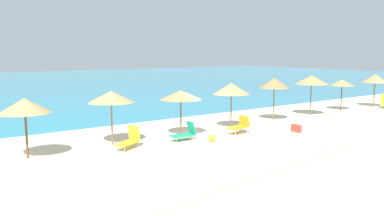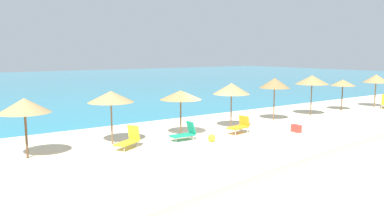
{
  "view_description": "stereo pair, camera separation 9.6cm",
  "coord_description": "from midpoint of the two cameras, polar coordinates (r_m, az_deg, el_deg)",
  "views": [
    {
      "loc": [
        -12.94,
        -15.89,
        4.58
      ],
      "look_at": [
        -0.11,
        2.05,
        1.38
      ],
      "focal_mm": 36.04,
      "sensor_mm": 36.0,
      "label": 1
    },
    {
      "loc": [
        -12.86,
        -15.95,
        4.58
      ],
      "look_at": [
        -0.11,
        2.05,
        1.38
      ],
      "focal_mm": 36.04,
      "sensor_mm": 36.0,
      "label": 2
    }
  ],
  "objects": [
    {
      "name": "sea_water",
      "position": [
        61.19,
        -23.09,
        3.3
      ],
      "size": [
        160.0,
        74.62,
        0.01
      ],
      "primitive_type": "cube",
      "color": "teal",
      "rests_on": "ground_plane"
    },
    {
      "name": "beach_umbrella_2",
      "position": [
        17.96,
        -23.42,
        0.32
      ],
      "size": [
        2.2,
        2.2,
        2.64
      ],
      "color": "brown",
      "rests_on": "ground_plane"
    },
    {
      "name": "ground_plane",
      "position": [
        20.99,
        3.62,
        -4.36
      ],
      "size": [
        160.0,
        160.0,
        0.0
      ],
      "primitive_type": "plane",
      "color": "beige"
    },
    {
      "name": "beach_ball",
      "position": [
        19.97,
        3.06,
        -4.44
      ],
      "size": [
        0.39,
        0.39,
        0.39
      ],
      "primitive_type": "sphere",
      "color": "yellow",
      "rests_on": "ground_plane"
    },
    {
      "name": "beach_umbrella_7",
      "position": [
        29.19,
        17.43,
        4.0
      ],
      "size": [
        2.39,
        2.39,
        2.94
      ],
      "color": "brown",
      "rests_on": "ground_plane"
    },
    {
      "name": "beach_umbrella_4",
      "position": [
        20.99,
        -1.56,
        1.93
      ],
      "size": [
        2.28,
        2.28,
        2.53
      ],
      "color": "brown",
      "rests_on": "ground_plane"
    },
    {
      "name": "lounge_chair_4",
      "position": [
        22.07,
        7.16,
        -2.6
      ],
      "size": [
        1.43,
        0.89,
        0.97
      ],
      "rotation": [
        0.0,
        0.0,
        1.75
      ],
      "color": "orange",
      "rests_on": "ground_plane"
    },
    {
      "name": "lounge_chair_0",
      "position": [
        20.23,
        -0.92,
        -3.71
      ],
      "size": [
        1.34,
        0.66,
        0.97
      ],
      "rotation": [
        0.0,
        0.0,
        1.54
      ],
      "color": "#199972",
      "rests_on": "ground_plane"
    },
    {
      "name": "beach_umbrella_9",
      "position": [
        35.79,
        25.67,
        3.94
      ],
      "size": [
        2.1,
        2.1,
        2.75
      ],
      "color": "brown",
      "rests_on": "ground_plane"
    },
    {
      "name": "beach_umbrella_5",
      "position": [
        23.22,
        5.97,
        2.86
      ],
      "size": [
        2.24,
        2.24,
        2.75
      ],
      "color": "brown",
      "rests_on": "ground_plane"
    },
    {
      "name": "cooler_box",
      "position": [
        23.1,
        15.29,
        -2.94
      ],
      "size": [
        0.39,
        0.62,
        0.43
      ],
      "primitive_type": "cube",
      "rotation": [
        0.0,
        0.0,
        1.44
      ],
      "color": "red",
      "rests_on": "ground_plane"
    },
    {
      "name": "beach_umbrella_8",
      "position": [
        32.6,
        21.51,
        3.49
      ],
      "size": [
        1.93,
        1.93,
        2.46
      ],
      "color": "brown",
      "rests_on": "ground_plane"
    },
    {
      "name": "beach_umbrella_3",
      "position": [
        19.43,
        -11.78,
        1.64
      ],
      "size": [
        2.29,
        2.29,
        2.69
      ],
      "color": "brown",
      "rests_on": "ground_plane"
    },
    {
      "name": "beach_umbrella_6",
      "position": [
        26.32,
        12.23,
        3.62
      ],
      "size": [
        2.07,
        2.07,
        2.88
      ],
      "color": "brown",
      "rests_on": "ground_plane"
    },
    {
      "name": "lounge_chair_3",
      "position": [
        18.81,
        -9.17,
        -4.64
      ],
      "size": [
        1.49,
        1.19,
        1.05
      ],
      "rotation": [
        0.0,
        0.0,
        2.07
      ],
      "color": "yellow",
      "rests_on": "ground_plane"
    }
  ]
}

